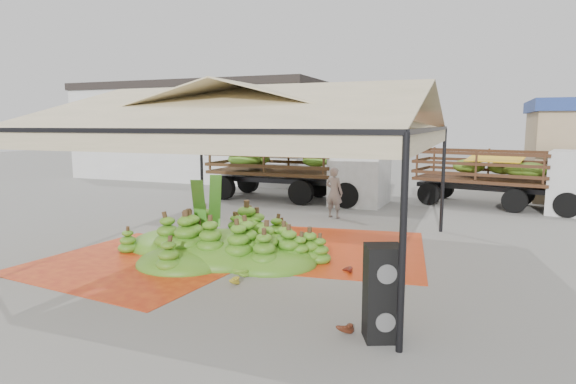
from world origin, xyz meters
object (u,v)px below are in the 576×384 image
at_px(vendor, 334,193).
at_px(truck_right, 513,172).
at_px(speaker_stack, 383,293).
at_px(truck_left, 304,163).
at_px(banana_heap, 220,232).

xyz_separation_m(vendor, truck_right, (5.63, 4.23, 0.50)).
height_order(speaker_stack, vendor, vendor).
bearing_deg(truck_right, speaker_stack, -88.56).
bearing_deg(truck_left, vendor, -53.44).
relative_size(banana_heap, truck_left, 0.73).
relative_size(vendor, truck_left, 0.23).
distance_m(banana_heap, speaker_stack, 5.42).
bearing_deg(vendor, banana_heap, 91.37).
relative_size(vendor, truck_right, 0.25).
xyz_separation_m(speaker_stack, vendor, (-3.19, 8.60, 0.15)).
height_order(banana_heap, speaker_stack, speaker_stack).
height_order(speaker_stack, truck_right, truck_right).
bearing_deg(truck_right, vendor, -130.83).
relative_size(banana_heap, vendor, 3.15).
distance_m(banana_heap, vendor, 5.63).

